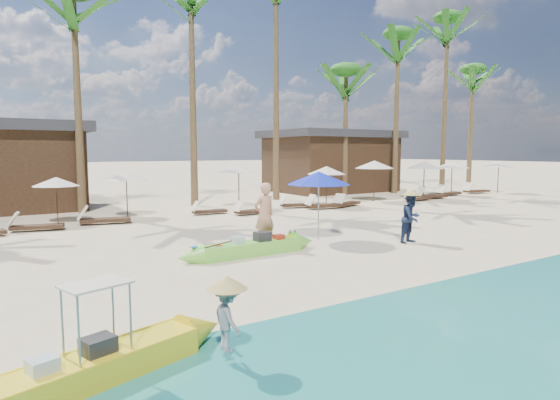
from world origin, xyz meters
TOP-DOWN VIEW (x-y plane):
  - ground at (0.00, 0.00)m, footprint 240.00×240.00m
  - wet_sand_strip at (0.00, -5.00)m, footprint 240.00×4.50m
  - green_canoe at (-1.02, 2.09)m, footprint 4.83×0.72m
  - yellow_canoe at (-6.27, -3.23)m, footprint 4.74×1.71m
  - tourist at (-0.15, 2.81)m, footprint 0.76×0.54m
  - vendor_green at (4.09, 0.93)m, footprint 0.85×0.71m
  - vendor_yellow at (-4.50, -3.60)m, footprint 0.35×0.60m
  - blue_umbrella at (1.88, 2.84)m, footprint 2.07×2.07m
  - resort_parasol_4 at (-4.79, 11.21)m, footprint 1.80×1.80m
  - lounger_4_right at (-5.79, 9.70)m, footprint 1.93×0.95m
  - resort_parasol_5 at (-1.95, 11.64)m, footprint 1.94×1.94m
  - lounger_5_left at (-3.36, 10.05)m, footprint 2.06×1.00m
  - resort_parasol_6 at (3.65, 11.83)m, footprint 2.16×2.16m
  - lounger_6_left at (1.33, 10.50)m, footprint 1.67×0.67m
  - lounger_6_right at (2.93, 9.39)m, footprint 1.74×0.64m
  - resort_parasol_7 at (7.71, 9.89)m, footprint 2.03×2.03m
  - lounger_7_left at (6.08, 10.39)m, footprint 1.85×1.05m
  - lounger_7_right at (7.00, 9.28)m, footprint 2.01×0.95m
  - resort_parasol_8 at (11.78, 10.65)m, footprint 2.27×2.27m
  - lounger_8_left at (8.62, 9.40)m, footprint 1.94×1.10m
  - resort_parasol_9 at (15.27, 10.04)m, footprint 2.19×2.19m
  - lounger_9_left at (13.94, 9.37)m, footprint 1.78×0.55m
  - lounger_9_right at (15.42, 9.69)m, footprint 2.06×1.05m
  - resort_parasol_10 at (18.42, 10.47)m, footprint 2.15×2.15m
  - lounger_10_left at (15.84, 10.19)m, footprint 1.88×0.85m
  - lounger_10_right at (18.05, 10.46)m, footprint 1.91×0.59m
  - resort_parasol_11 at (22.80, 10.04)m, footprint 2.15×2.15m
  - lounger_11_left at (20.97, 10.51)m, footprint 2.03×0.88m
  - palm_3 at (-3.36, 14.27)m, footprint 2.08×2.08m
  - palm_4 at (2.15, 14.01)m, footprint 2.08×2.08m
  - palm_5 at (7.45, 14.38)m, footprint 2.08×2.08m
  - palm_6 at (12.84, 14.52)m, footprint 2.08×2.08m
  - palm_7 at (16.57, 13.68)m, footprint 2.08×2.08m
  - palm_8 at (21.07, 13.33)m, footprint 2.08×2.08m
  - palm_9 at (26.21, 14.81)m, footprint 2.08×2.08m
  - pavilion_east at (14.00, 17.50)m, footprint 8.80×6.60m

SIDE VIEW (x-z plane):
  - ground at x=0.00m, z-range 0.00..0.00m
  - wet_sand_strip at x=0.00m, z-range 0.00..0.01m
  - lounger_6_left at x=1.33m, z-range -0.09..0.46m
  - lounger_6_right at x=2.93m, z-range -0.10..0.48m
  - lounger_7_left at x=6.08m, z-range -0.10..0.50m
  - lounger_9_left at x=13.94m, z-range -0.10..0.50m
  - lounger_10_left at x=15.84m, z-range -0.10..0.51m
  - yellow_canoe at x=-6.27m, z-range -0.43..0.84m
  - green_canoe at x=-1.02m, z-range -0.10..0.51m
  - lounger_4_right at x=-5.79m, z-range -0.10..0.52m
  - lounger_8_left at x=8.62m, z-range -0.10..0.53m
  - lounger_10_right at x=18.05m, z-range -0.11..0.54m
  - lounger_7_right at x=7.00m, z-range -0.11..0.55m
  - lounger_11_left at x=20.97m, z-range -0.11..0.56m
  - lounger_9_right at x=15.42m, z-range -0.11..0.56m
  - lounger_5_left at x=-3.36m, z-range -0.11..0.56m
  - vendor_yellow at x=-4.50m, z-range 0.18..1.10m
  - vendor_green at x=4.09m, z-range 0.00..1.57m
  - tourist at x=-0.15m, z-range 0.00..1.95m
  - resort_parasol_4 at x=-4.79m, z-range 0.74..2.60m
  - resort_parasol_5 at x=-1.95m, z-range 0.80..2.81m
  - resort_parasol_7 at x=7.71m, z-range 0.84..2.94m
  - resort_parasol_10 at x=18.42m, z-range 0.89..3.10m
  - resort_parasol_11 at x=22.80m, z-range 0.89..3.10m
  - resort_parasol_6 at x=3.65m, z-range 0.89..3.12m
  - blue_umbrella at x=1.88m, z-range 0.90..3.13m
  - resort_parasol_9 at x=15.27m, z-range 0.90..3.16m
  - resort_parasol_8 at x=11.78m, z-range 0.94..3.27m
  - pavilion_east at x=14.00m, z-range 0.05..4.35m
  - palm_6 at x=12.84m, z-range 2.79..11.31m
  - palm_9 at x=26.21m, z-range 3.14..12.97m
  - palm_3 at x=-3.36m, z-range 3.32..13.83m
  - palm_7 at x=16.57m, z-range 3.46..14.53m
  - palm_4 at x=2.15m, z-range 3.60..15.30m
  - palm_8 at x=21.07m, z-range 3.83..16.53m
  - palm_5 at x=7.45m, z-range 4.02..17.62m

